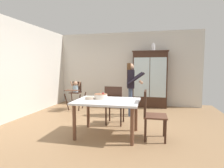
{
  "coord_description": "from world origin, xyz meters",
  "views": [
    {
      "loc": [
        1.07,
        -4.25,
        1.42
      ],
      "look_at": [
        -0.11,
        0.7,
        0.95
      ],
      "focal_mm": 29.48,
      "sensor_mm": 36.0,
      "label": 1
    }
  ],
  "objects": [
    {
      "name": "ground_plane",
      "position": [
        0.0,
        0.0,
        0.0
      ],
      "size": [
        6.24,
        6.24,
        0.0
      ],
      "primitive_type": "plane",
      "color": "#93704C"
    },
    {
      "name": "china_cabinet",
      "position": [
        0.87,
        2.37,
        1.0
      ],
      "size": [
        1.23,
        0.48,
        1.98
      ],
      "color": "#382116",
      "rests_on": "ground_plane"
    },
    {
      "name": "wall_left",
      "position": [
        -2.63,
        0.0,
        1.35
      ],
      "size": [
        0.06,
        5.32,
        2.7
      ],
      "primitive_type": "cube",
      "color": "beige",
      "rests_on": "ground_plane"
    },
    {
      "name": "adult_person",
      "position": [
        0.37,
        1.03,
        0.97
      ],
      "size": [
        0.57,
        0.55,
        1.53
      ],
      "rotation": [
        0.0,
        0.0,
        1.75
      ],
      "color": "#3D4C6B",
      "rests_on": "ground_plane"
    },
    {
      "name": "dining_table",
      "position": [
        0.11,
        -0.64,
        0.64
      ],
      "size": [
        1.32,
        0.98,
        0.74
      ],
      "color": "silver",
      "rests_on": "ground_plane"
    },
    {
      "name": "dining_chair_far_side",
      "position": [
        0.09,
        0.06,
        0.56
      ],
      "size": [
        0.44,
        0.44,
        0.96
      ],
      "rotation": [
        0.0,
        0.0,
        3.14
      ],
      "color": "#382116",
      "rests_on": "ground_plane"
    },
    {
      "name": "birthday_cake",
      "position": [
        -0.07,
        -0.51,
        0.79
      ],
      "size": [
        0.28,
        0.28,
        0.19
      ],
      "color": "beige",
      "rests_on": "dining_table"
    },
    {
      "name": "serving_bowl",
      "position": [
        -0.28,
        -0.63,
        0.77
      ],
      "size": [
        0.18,
        0.18,
        0.05
      ],
      "primitive_type": "cylinder",
      "color": "#C6AD93",
      "rests_on": "dining_table"
    },
    {
      "name": "ceramic_vase",
      "position": [
        0.96,
        2.37,
        2.1
      ],
      "size": [
        0.13,
        0.13,
        0.27
      ],
      "color": "white",
      "rests_on": "china_cabinet"
    },
    {
      "name": "dining_chair_right_end",
      "position": [
        0.98,
        -0.63,
        0.56
      ],
      "size": [
        0.45,
        0.45,
        0.96
      ],
      "rotation": [
        0.0,
        0.0,
        1.6
      ],
      "color": "#382116",
      "rests_on": "ground_plane"
    },
    {
      "name": "high_chair_with_toddler",
      "position": [
        -1.53,
        1.39,
        0.65
      ],
      "size": [
        0.6,
        0.7,
        0.95
      ],
      "rotation": [
        0.0,
        0.0,
        0.05
      ],
      "color": "#382116",
      "rests_on": "ground_plane"
    },
    {
      "name": "wall_back",
      "position": [
        0.0,
        2.63,
        1.35
      ],
      "size": [
        5.32,
        0.06,
        2.7
      ],
      "primitive_type": "cube",
      "color": "beige",
      "rests_on": "ground_plane"
    }
  ]
}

